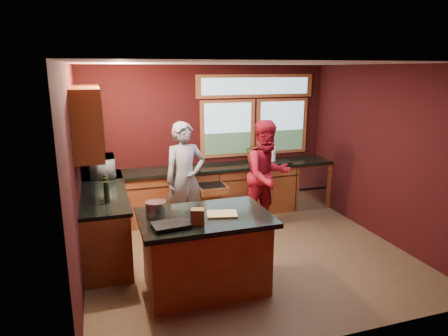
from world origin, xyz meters
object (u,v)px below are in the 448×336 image
island (205,251)px  cutting_board (222,214)px  person_grey (185,179)px  person_red (267,176)px  stock_pot (156,209)px

island → cutting_board: bearing=-14.0°
island → person_grey: person_grey is taller
island → person_red: size_ratio=0.84×
cutting_board → stock_pot: stock_pot is taller
stock_pot → person_grey: bearing=66.2°
person_grey → cutting_board: size_ratio=5.25×
island → stock_pot: size_ratio=6.46×
island → person_grey: bearing=85.3°
island → stock_pot: (-0.55, 0.15, 0.56)m
cutting_board → stock_pot: 0.78m
person_grey → cutting_board: 1.77m
person_red → stock_pot: person_red is taller
stock_pot → cutting_board: bearing=-14.9°
cutting_board → person_grey: bearing=91.9°
island → person_red: (1.47, 1.52, 0.44)m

